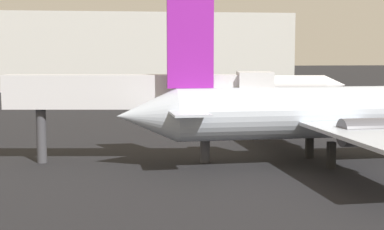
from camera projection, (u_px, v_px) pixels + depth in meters
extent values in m
cylinder|color=#B2BCCC|center=(336.00, 112.00, 40.88)|extent=(23.14, 4.58, 3.63)
cone|color=#B2BCCC|center=(147.00, 116.00, 38.53)|extent=(4.14, 3.79, 3.63)
cube|color=#B2BCCC|center=(321.00, 120.00, 40.74)|extent=(5.63, 27.43, 0.24)
cube|color=#B2BCCC|center=(183.00, 110.00, 38.92)|extent=(2.71, 8.37, 0.16)
cube|color=purple|center=(190.00, 41.00, 38.50)|extent=(3.16, 0.43, 6.38)
cylinder|color=#4C4C54|center=(303.00, 114.00, 45.95)|extent=(3.03, 1.89, 1.77)
cylinder|color=#4C4C54|center=(364.00, 132.00, 35.81)|extent=(3.03, 1.89, 1.77)
cube|color=black|center=(309.00, 146.00, 42.91)|extent=(0.51, 0.51, 1.83)
cube|color=black|center=(331.00, 155.00, 39.05)|extent=(0.51, 0.51, 1.83)
cylinder|color=white|center=(248.00, 85.00, 81.00)|extent=(21.83, 4.99, 2.78)
cone|color=white|center=(335.00, 85.00, 81.40)|extent=(3.33, 3.08, 2.78)
cone|color=white|center=(160.00, 85.00, 80.60)|extent=(3.33, 3.08, 2.78)
cube|color=white|center=(240.00, 88.00, 81.01)|extent=(6.36, 24.61, 0.20)
cube|color=white|center=(174.00, 83.00, 80.64)|extent=(2.66, 7.04, 0.13)
cube|color=red|center=(177.00, 57.00, 80.25)|extent=(2.63, 0.51, 5.08)
cylinder|color=#4C4C54|center=(241.00, 87.00, 85.64)|extent=(2.59, 1.72, 1.47)
cylinder|color=#4C4C54|center=(249.00, 91.00, 76.45)|extent=(2.59, 1.72, 1.47)
cube|color=black|center=(296.00, 101.00, 81.48)|extent=(0.45, 0.45, 1.80)
cube|color=black|center=(239.00, 100.00, 82.85)|extent=(0.45, 0.45, 1.80)
cube|color=black|center=(241.00, 102.00, 79.59)|extent=(0.45, 0.45, 1.80)
cube|color=silver|center=(123.00, 92.00, 40.67)|extent=(16.75, 3.78, 2.40)
cube|color=silver|center=(255.00, 92.00, 40.70)|extent=(2.75, 3.09, 2.80)
cylinder|color=#3F3F44|center=(205.00, 136.00, 41.04)|extent=(0.70, 0.70, 3.90)
cylinder|color=#3F3F44|center=(41.00, 136.00, 41.00)|extent=(0.70, 0.70, 3.90)
cube|color=#B7B7B2|center=(124.00, 52.00, 125.67)|extent=(69.45, 24.38, 15.75)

